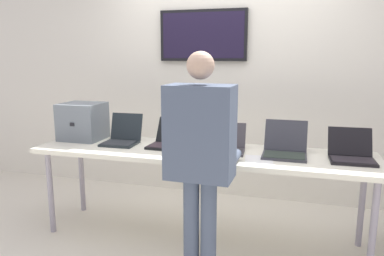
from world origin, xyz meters
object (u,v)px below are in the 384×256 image
laptop_station_0 (122,137)px  laptop_station_2 (224,145)px  workbench (200,157)px  equipment_box (83,121)px  laptop_station_1 (173,140)px  person (201,149)px  laptop_station_3 (285,148)px  laptop_station_4 (351,153)px

laptop_station_0 → laptop_station_2: laptop_station_0 is taller
workbench → equipment_box: size_ratio=7.49×
laptop_station_1 → person: 0.83m
laptop_station_3 → person: (-0.52, -0.67, 0.12)m
workbench → laptop_station_1: bearing=164.7°
workbench → laptop_station_0: 0.76m
laptop_station_2 → person: bearing=-92.7°
workbench → person: 0.68m
equipment_box → workbench: bearing=-5.3°
laptop_station_1 → laptop_station_4: 1.45m
equipment_box → laptop_station_2: bearing=-2.7°
workbench → laptop_station_3: laptop_station_3 is taller
workbench → laptop_station_2: laptop_station_2 is taller
equipment_box → laptop_station_1: (0.91, -0.04, -0.12)m
laptop_station_4 → laptop_station_1: bearing=178.9°
laptop_station_1 → laptop_station_0: bearing=-178.3°
equipment_box → laptop_station_4: size_ratio=1.09×
laptop_station_2 → laptop_station_3: 0.49m
equipment_box → laptop_station_0: 0.45m
workbench → laptop_station_1: (-0.27, 0.07, 0.11)m
workbench → laptop_station_1: 0.30m
workbench → laptop_station_3: 0.70m
laptop_station_1 → workbench: bearing=-15.3°
laptop_station_2 → laptop_station_4: 0.99m
laptop_station_1 → laptop_station_2: 0.47m
workbench → laptop_station_4: size_ratio=8.15×
laptop_station_0 → laptop_station_1: bearing=1.7°
laptop_station_1 → laptop_station_3: bearing=-1.3°
equipment_box → laptop_station_2: size_ratio=1.05×
equipment_box → laptop_station_4: (2.37, -0.06, -0.12)m
workbench → laptop_station_3: (0.69, 0.05, 0.11)m
person → laptop_station_2: bearing=87.3°
workbench → laptop_station_1: laptop_station_1 is taller
laptop_station_4 → laptop_station_3: bearing=179.4°
equipment_box → person: size_ratio=0.24×
workbench → equipment_box: equipment_box is taller
equipment_box → laptop_station_2: 1.39m
laptop_station_0 → laptop_station_3: bearing=-0.3°
equipment_box → laptop_station_3: (1.87, -0.06, -0.11)m
equipment_box → laptop_station_0: bearing=-6.6°
laptop_station_0 → laptop_station_2: bearing=-0.9°
laptop_station_1 → laptop_station_2: laptop_station_1 is taller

